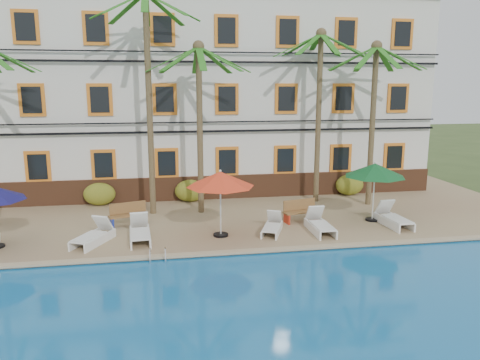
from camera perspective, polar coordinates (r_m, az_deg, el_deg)
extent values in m
plane|color=#384C23|center=(17.14, -3.20, -8.72)|extent=(100.00, 100.00, 0.00)
cube|color=tan|center=(21.85, -4.72, -3.92)|extent=(30.00, 12.00, 0.25)
cube|color=#1667A9|center=(10.86, 1.34, -20.94)|extent=(26.00, 12.00, 0.20)
cube|color=tan|center=(16.21, -2.84, -8.89)|extent=(30.00, 0.35, 0.06)
cube|color=silver|center=(26.06, -5.90, 9.98)|extent=(25.00, 6.00, 10.00)
cube|color=brown|center=(23.55, -5.17, -0.97)|extent=(25.00, 0.12, 1.20)
cube|color=orange|center=(23.94, -23.42, 1.49)|extent=(1.15, 0.10, 1.50)
cube|color=black|center=(23.89, -23.45, 1.47)|extent=(0.85, 0.04, 1.20)
cube|color=orange|center=(23.41, -16.28, 1.77)|extent=(1.15, 0.10, 1.50)
cube|color=black|center=(23.36, -16.29, 1.75)|extent=(0.85, 0.04, 1.20)
cube|color=orange|center=(23.25, -8.91, 2.03)|extent=(1.15, 0.10, 1.50)
cube|color=black|center=(23.20, -8.91, 2.01)|extent=(0.85, 0.04, 1.20)
cube|color=orange|center=(23.48, -1.57, 2.26)|extent=(1.15, 0.10, 1.50)
cube|color=black|center=(23.43, -1.55, 2.24)|extent=(0.85, 0.04, 1.20)
cube|color=orange|center=(24.08, 5.52, 2.45)|extent=(1.15, 0.10, 1.50)
cube|color=black|center=(24.03, 5.55, 2.43)|extent=(0.85, 0.04, 1.20)
cube|color=orange|center=(25.03, 12.17, 2.58)|extent=(1.15, 0.10, 1.50)
cube|color=black|center=(24.99, 12.21, 2.57)|extent=(0.85, 0.04, 1.20)
cube|color=orange|center=(26.29, 18.26, 2.68)|extent=(1.15, 0.10, 1.50)
cube|color=black|center=(26.25, 18.31, 2.67)|extent=(0.85, 0.04, 1.20)
cube|color=orange|center=(23.65, -24.03, 8.90)|extent=(1.15, 0.10, 1.50)
cube|color=black|center=(23.60, -24.06, 8.90)|extent=(0.85, 0.04, 1.20)
cube|color=orange|center=(23.11, -16.71, 9.37)|extent=(1.15, 0.10, 1.50)
cube|color=black|center=(23.06, -16.73, 9.36)|extent=(0.85, 0.04, 1.20)
cube|color=orange|center=(22.95, -9.16, 9.69)|extent=(1.15, 0.10, 1.50)
cube|color=black|center=(22.90, -9.16, 9.68)|extent=(0.85, 0.04, 1.20)
cube|color=orange|center=(23.18, -1.61, 9.84)|extent=(1.15, 0.10, 1.50)
cube|color=black|center=(23.13, -1.60, 9.84)|extent=(0.85, 0.04, 1.20)
cube|color=orange|center=(23.79, 5.66, 9.84)|extent=(1.15, 0.10, 1.50)
cube|color=black|center=(23.74, 5.70, 9.83)|extent=(0.85, 0.04, 1.20)
cube|color=orange|center=(24.75, 12.47, 9.69)|extent=(1.15, 0.10, 1.50)
cube|color=black|center=(24.71, 12.52, 9.68)|extent=(0.85, 0.04, 1.20)
cube|color=orange|center=(26.03, 18.69, 9.44)|extent=(1.15, 0.10, 1.50)
cube|color=black|center=(25.98, 18.74, 9.43)|extent=(0.85, 0.04, 1.20)
cube|color=orange|center=(23.77, -24.68, 16.61)|extent=(1.15, 0.10, 1.50)
cube|color=black|center=(23.72, -24.72, 16.62)|extent=(0.85, 0.04, 1.20)
cube|color=orange|center=(23.23, -17.19, 17.27)|extent=(1.15, 0.10, 1.50)
cube|color=black|center=(23.19, -17.20, 17.28)|extent=(0.85, 0.04, 1.20)
cube|color=orange|center=(23.08, -9.42, 17.65)|extent=(1.15, 0.10, 1.50)
cube|color=black|center=(23.03, -9.42, 17.66)|extent=(0.85, 0.04, 1.20)
cube|color=orange|center=(23.31, -1.66, 17.73)|extent=(1.15, 0.10, 1.50)
cube|color=black|center=(23.26, -1.64, 17.75)|extent=(0.85, 0.04, 1.20)
cube|color=orange|center=(23.92, 5.82, 17.52)|extent=(1.15, 0.10, 1.50)
cube|color=black|center=(23.87, 5.86, 17.53)|extent=(0.85, 0.04, 1.20)
cube|color=orange|center=(24.87, 12.81, 17.07)|extent=(1.15, 0.10, 1.50)
cube|color=black|center=(24.83, 12.85, 17.08)|extent=(0.85, 0.04, 1.20)
cube|color=orange|center=(26.14, 19.16, 16.45)|extent=(1.15, 0.10, 1.50)
cube|color=black|center=(26.10, 19.21, 16.46)|extent=(0.85, 0.04, 1.20)
cube|color=black|center=(22.97, -5.27, 5.91)|extent=(25.00, 0.08, 0.10)
cube|color=black|center=(22.93, -5.29, 7.03)|extent=(25.00, 0.08, 0.06)
cube|color=black|center=(22.88, -5.42, 14.16)|extent=(25.00, 0.08, 0.10)
cube|color=black|center=(22.91, -5.44, 15.28)|extent=(25.00, 0.08, 0.06)
cube|color=#226919|center=(20.81, -26.31, 13.28)|extent=(2.27, 0.28, 1.10)
cube|color=#226919|center=(21.66, -26.57, 13.14)|extent=(1.80, 1.80, 1.10)
cylinder|color=brown|center=(20.75, -10.99, 8.60)|extent=(0.26, 0.26, 9.39)
cube|color=#226919|center=(22.09, -11.37, 19.58)|extent=(0.28, 2.27, 1.10)
cube|color=#226919|center=(21.79, -13.61, 19.60)|extent=(1.80, 1.80, 1.10)
cube|color=#226919|center=(21.02, -14.72, 19.86)|extent=(2.27, 0.28, 1.10)
cube|color=#226919|center=(20.21, -13.92, 20.25)|extent=(1.80, 1.80, 1.10)
cube|color=#226919|center=(19.85, -11.54, 20.51)|extent=(0.28, 2.27, 1.10)
cube|color=#226919|center=(20.18, -9.09, 20.44)|extent=(1.80, 1.80, 1.10)
cube|color=#226919|center=(20.98, -8.16, 20.12)|extent=(2.27, 0.28, 1.10)
cube|color=#226919|center=(21.76, -9.16, 19.78)|extent=(1.80, 1.80, 1.10)
cylinder|color=brown|center=(20.73, -4.91, 5.84)|extent=(0.26, 0.26, 7.28)
sphere|color=brown|center=(20.69, -5.09, 15.93)|extent=(0.50, 0.50, 0.50)
cube|color=#226919|center=(21.78, -5.32, 14.29)|extent=(0.28, 2.27, 1.10)
cube|color=#226919|center=(21.40, -7.45, 14.29)|extent=(1.80, 1.80, 1.10)
cube|color=#226919|center=(20.59, -8.30, 14.38)|extent=(2.27, 0.28, 1.10)
cube|color=#226919|center=(19.81, -7.24, 14.53)|extent=(1.80, 1.80, 1.10)
cube|color=#226919|center=(19.54, -4.78, 14.62)|extent=(0.28, 2.27, 1.10)
cube|color=#226919|center=(19.95, -2.51, 14.58)|extent=(1.80, 1.80, 1.10)
cube|color=#226919|center=(20.78, -1.86, 14.46)|extent=(2.27, 0.28, 1.10)
cube|color=#226919|center=(21.53, -3.06, 14.35)|extent=(1.80, 1.80, 1.10)
cylinder|color=brown|center=(22.98, 9.53, 7.21)|extent=(0.26, 0.26, 8.02)
sphere|color=brown|center=(23.04, 9.87, 17.20)|extent=(0.50, 0.50, 0.50)
cube|color=#226919|center=(24.06, 8.90, 15.70)|extent=(0.28, 2.27, 1.10)
cube|color=#226919|center=(23.51, 7.24, 15.85)|extent=(1.80, 1.80, 1.10)
cube|color=#226919|center=(22.65, 7.02, 16.02)|extent=(2.27, 0.28, 1.10)
cube|color=#226919|center=(21.99, 8.50, 16.12)|extent=(1.80, 1.80, 1.10)
cube|color=#226919|center=(21.93, 10.84, 16.06)|extent=(0.28, 2.27, 1.10)
cube|color=#226919|center=(22.53, 12.51, 15.87)|extent=(1.80, 1.80, 1.10)
cube|color=#226919|center=(23.39, 12.53, 15.70)|extent=(2.27, 0.28, 1.10)
cube|color=#226919|center=(24.01, 11.03, 15.64)|extent=(1.80, 1.80, 1.10)
cylinder|color=brown|center=(22.93, 15.81, 6.16)|extent=(0.26, 0.26, 7.41)
sphere|color=brown|center=(22.91, 16.33, 15.41)|extent=(0.50, 0.50, 0.50)
cube|color=#226919|center=(23.90, 15.04, 14.01)|extent=(0.28, 2.27, 1.10)
cube|color=#226919|center=(23.28, 13.55, 14.16)|extent=(1.80, 1.80, 1.10)
cube|color=#226919|center=(22.42, 13.57, 14.27)|extent=(2.27, 0.28, 1.10)
cube|color=#226919|center=(21.82, 15.24, 14.28)|extent=(1.80, 1.80, 1.10)
cube|color=#226919|center=(21.87, 17.57, 14.14)|extent=(0.28, 2.27, 1.10)
cube|color=#226919|center=(22.53, 19.04, 13.96)|extent=(1.80, 1.80, 1.10)
cube|color=#226919|center=(23.39, 18.82, 13.86)|extent=(2.27, 0.28, 1.10)
cube|color=#226919|center=(23.94, 17.17, 13.89)|extent=(1.80, 1.80, 1.10)
ellipsoid|color=#2D5A19|center=(23.35, -16.76, -1.66)|extent=(1.50, 0.90, 1.10)
ellipsoid|color=#2D5A19|center=(23.20, -6.10, -1.31)|extent=(1.50, 0.90, 1.10)
ellipsoid|color=#2D5A19|center=(25.11, 13.21, -0.57)|extent=(1.50, 0.90, 1.10)
cylinder|color=black|center=(18.04, -2.35, -6.69)|extent=(0.58, 0.58, 0.08)
cylinder|color=silver|center=(17.71, -2.39, -3.00)|extent=(0.06, 0.06, 2.48)
cone|color=red|center=(17.49, -2.41, 0.12)|extent=(2.59, 2.59, 0.57)
sphere|color=silver|center=(17.43, -2.42, 1.12)|extent=(0.10, 0.10, 0.10)
cylinder|color=black|center=(20.79, 15.80, -4.66)|extent=(0.57, 0.57, 0.08)
cylinder|color=silver|center=(20.50, 15.98, -1.48)|extent=(0.06, 0.06, 2.45)
cone|color=#115526|center=(20.31, 16.13, 1.18)|extent=(2.55, 2.55, 0.56)
sphere|color=silver|center=(20.26, 16.18, 2.03)|extent=(0.10, 0.10, 0.10)
cube|color=white|center=(17.69, -18.00, -6.63)|extent=(1.19, 1.52, 0.06)
cube|color=white|center=(18.37, -16.35, -5.06)|extent=(0.80, 0.74, 0.69)
cube|color=white|center=(18.12, -18.32, -6.81)|extent=(0.94, 1.78, 0.32)
cube|color=white|center=(17.78, -16.62, -7.07)|extent=(0.94, 1.78, 0.32)
cube|color=white|center=(17.52, -12.09, -6.44)|extent=(0.75, 1.47, 0.07)
cube|color=white|center=(18.39, -12.20, -4.75)|extent=(0.69, 0.57, 0.72)
cube|color=white|center=(17.84, -13.15, -6.79)|extent=(0.20, 2.04, 0.33)
cube|color=white|center=(17.85, -11.02, -6.69)|extent=(0.20, 2.04, 0.33)
cube|color=white|center=(18.09, 3.82, -5.80)|extent=(0.98, 1.33, 0.06)
cube|color=white|center=(18.82, 4.22, -4.44)|extent=(0.68, 0.62, 0.60)
cube|color=white|center=(18.40, 3.06, -6.01)|extent=(0.71, 1.61, 0.28)
cube|color=white|center=(18.32, 4.79, -6.11)|extent=(0.71, 1.61, 0.28)
cube|color=white|center=(18.39, 10.02, -5.51)|extent=(0.66, 1.41, 0.06)
cube|color=white|center=(19.21, 9.09, -3.97)|extent=(0.65, 0.52, 0.70)
cube|color=white|center=(18.59, 8.77, -5.88)|extent=(0.08, 2.00, 0.32)
cube|color=white|center=(18.80, 10.67, -5.75)|extent=(0.08, 2.00, 0.32)
cube|color=white|center=(19.99, 18.62, -4.54)|extent=(0.75, 1.49, 0.07)
cube|color=white|center=(20.75, 17.22, -3.14)|extent=(0.70, 0.57, 0.72)
cube|color=white|center=(20.10, 17.36, -4.93)|extent=(0.19, 2.06, 0.33)
cube|color=white|center=(20.44, 18.98, -4.76)|extent=(0.19, 2.06, 0.33)
cube|color=olive|center=(19.76, -13.53, -4.20)|extent=(1.57, 0.89, 0.06)
cube|color=olive|center=(19.90, -13.72, -3.30)|extent=(1.45, 0.51, 0.45)
cube|color=navy|center=(19.69, -15.33, -5.05)|extent=(0.21, 0.45, 0.40)
cube|color=navy|center=(19.98, -11.68, -4.63)|extent=(0.21, 0.45, 0.40)
cube|color=olive|center=(19.89, 7.40, -3.87)|extent=(1.56, 0.77, 0.06)
cube|color=olive|center=(20.01, 7.11, -2.98)|extent=(1.48, 0.39, 0.45)
cube|color=red|center=(19.65, 5.74, -4.73)|extent=(0.18, 0.46, 0.40)
cube|color=red|center=(20.28, 8.98, -4.30)|extent=(0.18, 0.46, 0.40)
torus|color=silver|center=(16.03, -10.88, -9.43)|extent=(0.04, 0.74, 0.74)
torus|color=silver|center=(16.03, -9.07, -9.38)|extent=(0.04, 0.74, 0.74)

